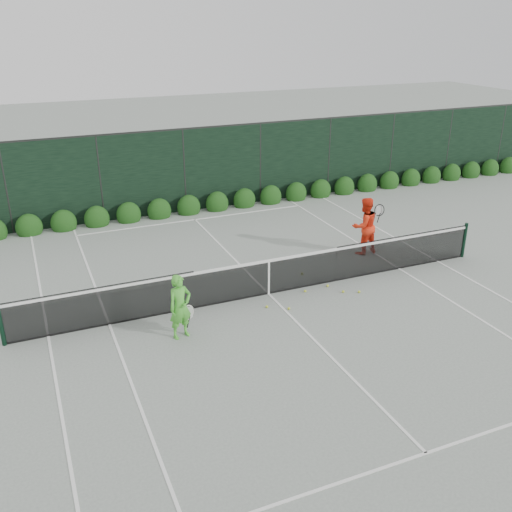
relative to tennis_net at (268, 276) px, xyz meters
name	(u,v)px	position (x,y,z in m)	size (l,w,h in m)	color
ground	(269,294)	(0.02, 0.00, -0.53)	(80.00, 80.00, 0.00)	gray
tennis_net	(268,276)	(0.00, 0.00, 0.00)	(12.90, 0.10, 1.07)	black
player_woman	(180,307)	(-2.66, -1.17, 0.22)	(0.66, 0.49, 1.51)	green
player_man	(364,226)	(3.82, 1.43, 0.35)	(0.95, 0.74, 1.76)	#FF3215
court_lines	(269,294)	(0.02, 0.00, -0.53)	(11.03, 23.83, 0.01)	white
windscreen_fence	(322,283)	(0.02, -2.71, 0.98)	(32.00, 21.07, 3.06)	black
hedge_row	(189,207)	(0.02, 7.15, -0.30)	(31.66, 0.65, 0.94)	#11360E
tennis_balls	(314,292)	(1.13, -0.43, -0.50)	(2.64, 1.78, 0.07)	#C7D42F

